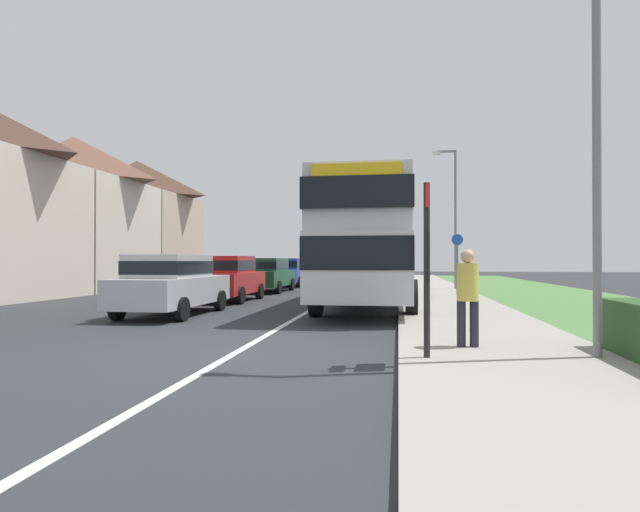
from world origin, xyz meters
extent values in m
plane|color=#2D3033|center=(0.00, 0.00, 0.00)|extent=(120.00, 120.00, 0.00)
cube|color=silver|center=(0.00, 8.00, 0.00)|extent=(0.14, 60.00, 0.01)
cube|color=#9E998E|center=(4.20, 6.00, 0.06)|extent=(3.20, 68.00, 0.12)
cube|color=#517F42|center=(8.50, 6.00, 0.04)|extent=(6.00, 68.00, 0.08)
cube|color=#BCBCC1|center=(1.69, 8.02, 1.32)|extent=(2.50, 9.94, 1.65)
cube|color=#BCBCC1|center=(1.69, 8.02, 2.92)|extent=(2.45, 9.74, 1.55)
cube|color=black|center=(1.69, 8.02, 1.65)|extent=(2.52, 9.99, 0.76)
cube|color=black|center=(1.69, 8.02, 3.00)|extent=(2.52, 9.99, 0.72)
cube|color=gold|center=(1.69, 3.10, 3.42)|extent=(2.00, 0.08, 0.44)
cylinder|color=black|center=(0.44, 11.10, 0.50)|extent=(0.30, 1.00, 1.00)
cylinder|color=black|center=(2.94, 11.10, 0.50)|extent=(0.30, 1.00, 1.00)
cylinder|color=black|center=(0.44, 5.28, 0.50)|extent=(0.30, 1.00, 1.00)
cylinder|color=black|center=(2.94, 5.28, 0.50)|extent=(0.30, 1.00, 1.00)
cube|color=#B7B7BC|center=(-3.47, 5.03, 0.67)|extent=(1.72, 4.39, 0.73)
cube|color=#B7B7BC|center=(-3.47, 4.81, 1.34)|extent=(1.52, 2.42, 0.60)
cube|color=black|center=(-3.47, 4.81, 1.30)|extent=(1.55, 2.44, 0.34)
cylinder|color=black|center=(-4.31, 6.39, 0.30)|extent=(0.20, 0.60, 0.60)
cylinder|color=black|center=(-2.62, 6.39, 0.30)|extent=(0.20, 0.60, 0.60)
cylinder|color=black|center=(-4.31, 3.67, 0.30)|extent=(0.20, 0.60, 0.60)
cylinder|color=black|center=(-2.62, 3.67, 0.30)|extent=(0.20, 0.60, 0.60)
cube|color=#B21E1E|center=(-3.53, 9.82, 0.67)|extent=(1.72, 3.97, 0.74)
cube|color=#B21E1E|center=(-3.53, 9.62, 1.34)|extent=(1.52, 2.18, 0.60)
cube|color=black|center=(-3.53, 9.62, 1.31)|extent=(1.55, 2.21, 0.34)
cylinder|color=black|center=(-4.38, 11.05, 0.30)|extent=(0.20, 0.60, 0.60)
cylinder|color=black|center=(-2.69, 11.05, 0.30)|extent=(0.20, 0.60, 0.60)
cylinder|color=black|center=(-4.38, 8.58, 0.30)|extent=(0.20, 0.60, 0.60)
cylinder|color=black|center=(-2.69, 8.58, 0.30)|extent=(0.20, 0.60, 0.60)
cube|color=#19472D|center=(-3.48, 15.29, 0.65)|extent=(1.76, 4.60, 0.71)
cube|color=#19472D|center=(-3.48, 15.06, 1.29)|extent=(1.55, 2.53, 0.58)
cube|color=black|center=(-3.48, 15.06, 1.26)|extent=(1.58, 2.55, 0.32)
cylinder|color=black|center=(-4.34, 16.71, 0.30)|extent=(0.20, 0.60, 0.60)
cylinder|color=black|center=(-2.62, 16.71, 0.30)|extent=(0.20, 0.60, 0.60)
cylinder|color=black|center=(-4.34, 13.86, 0.30)|extent=(0.20, 0.60, 0.60)
cylinder|color=black|center=(-2.62, 13.86, 0.30)|extent=(0.20, 0.60, 0.60)
cube|color=navy|center=(-3.58, 20.43, 0.65)|extent=(1.74, 4.41, 0.71)
cube|color=navy|center=(-3.58, 20.21, 1.30)|extent=(1.53, 2.43, 0.58)
cube|color=black|center=(-3.58, 20.21, 1.27)|extent=(1.56, 2.45, 0.32)
cylinder|color=black|center=(-4.43, 21.80, 0.30)|extent=(0.20, 0.60, 0.60)
cylinder|color=black|center=(-2.72, 21.80, 0.30)|extent=(0.20, 0.60, 0.60)
cylinder|color=black|center=(-4.43, 19.06, 0.30)|extent=(0.20, 0.60, 0.60)
cylinder|color=black|center=(-2.72, 19.06, 0.30)|extent=(0.20, 0.60, 0.60)
cylinder|color=#23232D|center=(3.59, 0.23, 0.42)|extent=(0.14, 0.14, 0.85)
cylinder|color=#23232D|center=(3.79, 0.23, 0.42)|extent=(0.14, 0.14, 0.85)
cylinder|color=#D1C14C|center=(3.69, 0.23, 1.15)|extent=(0.34, 0.34, 0.60)
sphere|color=tan|center=(3.69, 0.23, 1.56)|extent=(0.22, 0.22, 0.22)
cylinder|color=black|center=(3.00, -0.78, 1.30)|extent=(0.09, 0.09, 2.60)
cube|color=red|center=(3.00, -0.78, 2.40)|extent=(0.04, 0.44, 0.32)
cube|color=black|center=(3.00, -0.76, 1.55)|extent=(0.06, 0.52, 0.68)
cylinder|color=slate|center=(4.89, 12.56, 1.05)|extent=(0.08, 0.08, 2.10)
cylinder|color=blue|center=(4.89, 12.56, 2.30)|extent=(0.44, 0.03, 0.44)
cylinder|color=slate|center=(5.41, -0.39, 4.23)|extent=(0.12, 0.12, 8.47)
cylinder|color=slate|center=(5.34, 17.39, 3.41)|extent=(0.12, 0.12, 6.83)
cube|color=slate|center=(4.89, 17.39, 6.78)|extent=(0.90, 0.10, 0.10)
cube|color=silver|center=(4.44, 17.39, 6.71)|extent=(0.36, 0.20, 0.14)
cube|color=beige|center=(-13.52, 15.40, 2.71)|extent=(6.39, 6.20, 5.43)
pyramid|color=brown|center=(-13.52, 15.40, 6.56)|extent=(6.39, 6.20, 2.26)
cube|color=#C1A88E|center=(-13.52, 21.72, 2.71)|extent=(6.39, 6.20, 5.43)
pyramid|color=#4C3328|center=(-13.52, 21.72, 6.56)|extent=(6.39, 6.20, 2.26)
camera|label=1|loc=(2.60, -8.24, 1.50)|focal=28.95mm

